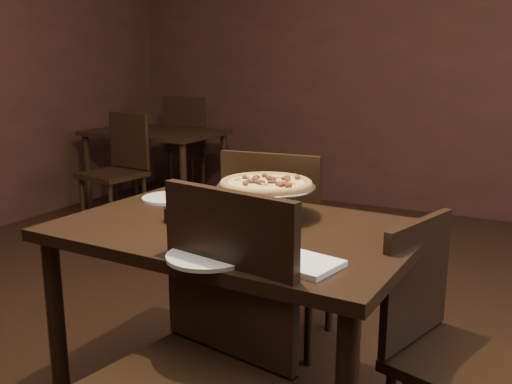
% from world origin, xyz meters
% --- Properties ---
extents(room, '(6.04, 7.04, 2.84)m').
position_xyz_m(room, '(0.06, 0.03, 1.40)').
color(room, black).
rests_on(room, ground).
extents(dining_table, '(1.27, 0.88, 0.77)m').
position_xyz_m(dining_table, '(-0.00, 0.06, 0.67)').
color(dining_table, black).
rests_on(dining_table, ground).
extents(background_table, '(1.15, 0.77, 0.72)m').
position_xyz_m(background_table, '(-2.20, 2.49, 0.63)').
color(background_table, black).
rests_on(background_table, ground).
extents(pizza_stand, '(0.37, 0.37, 0.15)m').
position_xyz_m(pizza_stand, '(0.04, 0.21, 0.90)').
color(pizza_stand, '#B5B5BC').
rests_on(pizza_stand, dining_table).
extents(parmesan_shaker, '(0.06, 0.06, 0.10)m').
position_xyz_m(parmesan_shaker, '(-0.08, -0.07, 0.82)').
color(parmesan_shaker, beige).
rests_on(parmesan_shaker, dining_table).
extents(pepper_flake_shaker, '(0.06, 0.06, 0.11)m').
position_xyz_m(pepper_flake_shaker, '(-0.10, -0.02, 0.83)').
color(pepper_flake_shaker, maroon).
rests_on(pepper_flake_shaker, dining_table).
extents(packet_caddy, '(0.08, 0.08, 0.07)m').
position_xyz_m(packet_caddy, '(-0.22, 0.01, 0.80)').
color(packet_caddy, black).
rests_on(packet_caddy, dining_table).
extents(napkin_stack, '(0.19, 0.19, 0.02)m').
position_xyz_m(napkin_stack, '(0.38, -0.21, 0.78)').
color(napkin_stack, white).
rests_on(napkin_stack, dining_table).
extents(plate_left, '(0.22, 0.22, 0.01)m').
position_xyz_m(plate_left, '(-0.44, 0.27, 0.78)').
color(plate_left, white).
rests_on(plate_left, dining_table).
extents(plate_near, '(0.25, 0.25, 0.01)m').
position_xyz_m(plate_near, '(0.09, -0.27, 0.78)').
color(plate_near, white).
rests_on(plate_near, dining_table).
extents(serving_spatula, '(0.15, 0.15, 0.02)m').
position_xyz_m(serving_spatula, '(0.11, -0.07, 0.89)').
color(serving_spatula, '#B5B5BC').
rests_on(serving_spatula, pizza_stand).
extents(chair_far, '(0.48, 0.48, 0.96)m').
position_xyz_m(chair_far, '(-0.11, 0.65, 0.52)').
color(chair_far, black).
rests_on(chair_far, ground).
extents(chair_near, '(0.54, 0.54, 0.99)m').
position_xyz_m(chair_near, '(0.15, -0.42, 0.54)').
color(chair_near, black).
rests_on(chair_near, ground).
extents(chair_side, '(0.49, 0.49, 0.84)m').
position_xyz_m(chair_side, '(0.71, 0.15, 0.46)').
color(chair_side, black).
rests_on(chair_side, ground).
extents(bg_chair_far, '(0.47, 0.47, 1.00)m').
position_xyz_m(bg_chair_far, '(-2.17, 3.03, 0.55)').
color(bg_chair_far, black).
rests_on(bg_chair_far, ground).
extents(bg_chair_near, '(0.49, 0.49, 0.92)m').
position_xyz_m(bg_chair_near, '(-2.13, 1.91, 0.50)').
color(bg_chair_near, black).
rests_on(bg_chair_near, ground).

